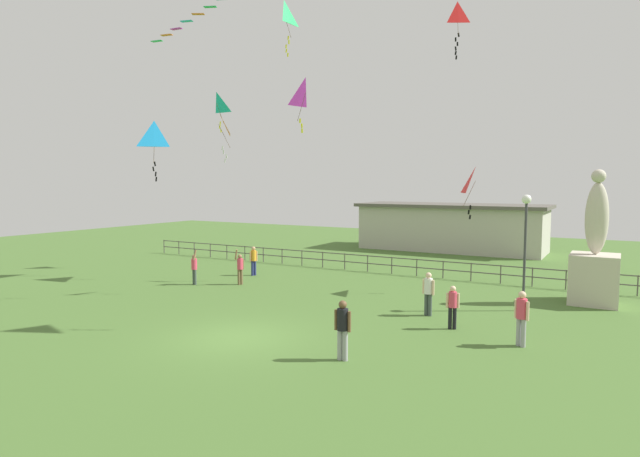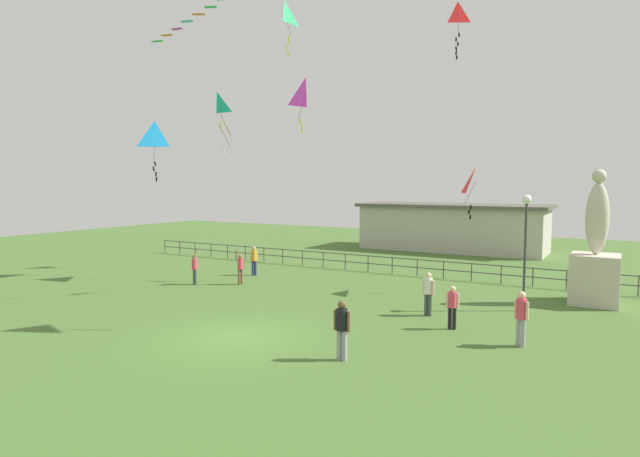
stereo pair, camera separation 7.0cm
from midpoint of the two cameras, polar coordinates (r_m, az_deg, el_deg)
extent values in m
plane|color=#476B2D|center=(17.95, -8.91, -11.54)|extent=(80.00, 80.00, 0.00)
cube|color=beige|center=(25.08, 27.31, -4.85)|extent=(1.87, 1.87, 2.10)
ellipsoid|color=beige|center=(24.79, 27.54, 0.97)|extent=(0.90, 0.76, 3.00)
sphere|color=beige|center=(24.75, 27.70, 5.01)|extent=(0.56, 0.56, 0.56)
cylinder|color=#38383D|center=(22.40, 21.06, -2.92)|extent=(0.10, 0.10, 4.28)
sphere|color=white|center=(22.21, 21.24, 2.95)|extent=(0.36, 0.36, 0.36)
cylinder|color=#3F4C47|center=(27.22, -13.35, -5.12)|extent=(0.13, 0.13, 0.77)
cylinder|color=#3F4C47|center=(27.36, -13.48, -5.07)|extent=(0.13, 0.13, 0.77)
cylinder|color=#D83F59|center=(27.19, -13.45, -3.74)|extent=(0.28, 0.28, 0.54)
sphere|color=#8C6647|center=(27.13, -13.46, -2.96)|extent=(0.21, 0.21, 0.21)
cylinder|color=#8C6647|center=(26.93, -13.39, -2.79)|extent=(0.16, 0.23, 0.52)
cylinder|color=#8C6647|center=(27.36, -13.61, -3.76)|extent=(0.08, 0.08, 0.51)
cylinder|color=#99999E|center=(17.92, 20.47, -10.36)|extent=(0.15, 0.15, 0.88)
cylinder|color=#99999E|center=(17.82, 20.91, -10.46)|extent=(0.15, 0.15, 0.88)
cylinder|color=#D83F59|center=(17.69, 20.77, -8.06)|extent=(0.32, 0.32, 0.62)
sphere|color=beige|center=(17.60, 20.81, -6.70)|extent=(0.24, 0.24, 0.24)
cylinder|color=beige|center=(17.83, 20.22, -8.07)|extent=(0.10, 0.10, 0.59)
cylinder|color=beige|center=(17.57, 21.31, -8.29)|extent=(0.10, 0.10, 0.59)
cylinder|color=brown|center=(26.82, -8.79, -5.19)|extent=(0.13, 0.13, 0.77)
cylinder|color=brown|center=(26.90, -8.52, -5.16)|extent=(0.13, 0.13, 0.77)
cylinder|color=#D83F59|center=(26.75, -8.67, -3.78)|extent=(0.28, 0.28, 0.55)
sphere|color=#8C6647|center=(26.70, -8.68, -2.99)|extent=(0.21, 0.21, 0.21)
cylinder|color=#8C6647|center=(26.62, -9.08, -2.78)|extent=(0.23, 0.15, 0.52)
cylinder|color=#8C6647|center=(26.85, -8.33, -3.82)|extent=(0.08, 0.08, 0.52)
cylinder|color=#3F4C47|center=(20.91, 11.25, -8.01)|extent=(0.14, 0.14, 0.85)
cylinder|color=#3F4C47|center=(20.83, 11.65, -8.06)|extent=(0.14, 0.14, 0.85)
cylinder|color=white|center=(20.72, 11.49, -6.09)|extent=(0.31, 0.31, 0.60)
sphere|color=beige|center=(20.65, 11.50, -4.96)|extent=(0.23, 0.23, 0.23)
cylinder|color=beige|center=(20.83, 10.99, -6.12)|extent=(0.09, 0.09, 0.57)
cylinder|color=beige|center=(20.63, 11.98, -6.25)|extent=(0.09, 0.09, 0.57)
cylinder|color=black|center=(19.21, 14.16, -9.34)|extent=(0.13, 0.13, 0.77)
cylinder|color=black|center=(19.19, 13.71, -9.34)|extent=(0.13, 0.13, 0.77)
cylinder|color=#D83F59|center=(19.05, 13.97, -7.42)|extent=(0.28, 0.28, 0.55)
sphere|color=beige|center=(18.97, 14.00, -6.31)|extent=(0.21, 0.21, 0.21)
cylinder|color=beige|center=(19.07, 14.54, -7.52)|extent=(0.08, 0.08, 0.52)
cylinder|color=beige|center=(19.04, 13.40, -7.52)|extent=(0.08, 0.08, 0.52)
cylinder|color=navy|center=(29.33, -7.35, -4.26)|extent=(0.14, 0.14, 0.81)
cylinder|color=navy|center=(29.41, -7.08, -4.24)|extent=(0.14, 0.14, 0.81)
cylinder|color=orange|center=(29.27, -7.23, -2.92)|extent=(0.30, 0.30, 0.57)
sphere|color=tan|center=(29.22, -7.24, -2.15)|extent=(0.22, 0.22, 0.22)
cylinder|color=tan|center=(29.18, -7.57, -3.01)|extent=(0.09, 0.09, 0.54)
cylinder|color=tan|center=(29.37, -6.89, -2.95)|extent=(0.09, 0.09, 0.54)
cylinder|color=#99999E|center=(15.49, 2.59, -12.47)|extent=(0.15, 0.15, 0.88)
cylinder|color=#99999E|center=(15.57, 2.02, -12.38)|extent=(0.15, 0.15, 0.88)
cylinder|color=black|center=(15.32, 2.32, -9.74)|extent=(0.32, 0.32, 0.62)
sphere|color=brown|center=(15.22, 2.32, -8.18)|extent=(0.24, 0.24, 0.24)
cylinder|color=brown|center=(15.23, 3.04, -9.98)|extent=(0.10, 0.10, 0.59)
cylinder|color=brown|center=(15.43, 1.60, -9.78)|extent=(0.10, 0.10, 0.59)
pyramid|color=red|center=(24.99, 16.31, 4.94)|extent=(0.96, 1.27, 1.21)
cylinder|color=#4C381E|center=(24.95, 15.66, 3.57)|extent=(0.52, 0.23, 1.21)
cube|color=black|center=(24.98, 15.78, 2.20)|extent=(0.09, 0.01, 0.20)
cube|color=black|center=(24.98, 15.62, 1.70)|extent=(0.11, 0.03, 0.21)
cube|color=black|center=(25.00, 15.75, 1.20)|extent=(0.11, 0.04, 0.21)
pyramid|color=orange|center=(28.23, -10.92, 10.93)|extent=(1.19, 1.27, 1.20)
cylinder|color=#4C381E|center=(28.17, -10.31, 9.74)|extent=(0.46, 0.39, 1.20)
cube|color=white|center=(28.15, -10.51, 8.52)|extent=(0.11, 0.02, 0.21)
cube|color=white|center=(28.12, -10.40, 8.08)|extent=(0.09, 0.03, 0.20)
cube|color=white|center=(28.08, -10.10, 7.64)|extent=(0.11, 0.03, 0.21)
cube|color=white|center=(28.08, -10.24, 7.19)|extent=(0.09, 0.03, 0.20)
pyramid|color=red|center=(29.45, 14.47, 21.48)|extent=(0.88, 0.69, 1.13)
cylinder|color=#4C381E|center=(29.15, 14.53, 20.51)|extent=(0.18, 0.30, 1.13)
cube|color=black|center=(29.02, 14.61, 19.49)|extent=(0.11, 0.04, 0.21)
cube|color=black|center=(28.94, 14.31, 19.09)|extent=(0.08, 0.04, 0.20)
cube|color=black|center=(28.90, 14.49, 18.66)|extent=(0.09, 0.01, 0.20)
cube|color=black|center=(28.83, 14.31, 18.24)|extent=(0.10, 0.05, 0.20)
cube|color=black|center=(28.78, 14.31, 17.82)|extent=(0.10, 0.03, 0.20)
cube|color=black|center=(28.74, 14.37, 17.39)|extent=(0.09, 0.02, 0.20)
pyramid|color=#19B2B2|center=(32.07, -11.13, 13.11)|extent=(0.88, 0.63, 1.12)
cylinder|color=#4C381E|center=(32.22, -10.75, 12.08)|extent=(0.03, 0.62, 1.12)
cube|color=yellow|center=(32.15, -10.74, 11.07)|extent=(0.11, 0.02, 0.21)
cube|color=yellow|center=(32.14, -10.78, 10.68)|extent=(0.11, 0.03, 0.21)
cube|color=yellow|center=(32.10, -10.66, 10.29)|extent=(0.12, 0.04, 0.21)
pyramid|color=#B22DB2|center=(24.09, -1.63, 14.41)|extent=(0.79, 0.94, 1.21)
cylinder|color=#4C381E|center=(24.22, -2.09, 12.92)|extent=(0.57, 0.19, 1.21)
cube|color=yellow|center=(24.15, -2.24, 11.51)|extent=(0.10, 0.03, 0.21)
cube|color=yellow|center=(24.11, -2.05, 10.99)|extent=(0.09, 0.02, 0.20)
cube|color=yellow|center=(24.09, -2.03, 10.47)|extent=(0.09, 0.02, 0.20)
pyramid|color=#1EB759|center=(30.37, -3.96, 22.07)|extent=(0.54, 1.06, 1.33)
cylinder|color=#4C381E|center=(30.04, -3.58, 20.94)|extent=(0.47, 0.05, 1.33)
cube|color=yellow|center=(29.87, -3.51, 19.78)|extent=(0.09, 0.04, 0.20)
cube|color=yellow|center=(29.81, -3.43, 19.38)|extent=(0.11, 0.05, 0.21)
cube|color=yellow|center=(29.78, -3.74, 18.96)|extent=(0.08, 0.03, 0.20)
cube|color=yellow|center=(29.72, -3.71, 18.55)|extent=(0.11, 0.04, 0.21)
cube|color=yellow|center=(29.66, -3.55, 18.14)|extent=(0.11, 0.04, 0.21)
pyramid|color=#198CD1|center=(24.57, -17.44, 9.42)|extent=(1.20, 1.18, 1.18)
cylinder|color=#4C381E|center=(24.18, -17.49, 8.11)|extent=(0.49, 0.55, 1.18)
cube|color=black|center=(24.15, -17.41, 6.65)|extent=(0.10, 0.04, 0.21)
cube|color=black|center=(24.16, -17.56, 6.12)|extent=(0.09, 0.04, 0.20)
cube|color=black|center=(24.13, -17.33, 5.61)|extent=(0.09, 0.04, 0.20)
cube|color=black|center=(24.12, -17.28, 5.09)|extent=(0.08, 0.04, 0.20)
cube|color=#1EB759|center=(29.27, -11.80, 22.29)|extent=(0.67, 0.46, 0.03)
cube|color=orange|center=(29.34, -13.04, 21.54)|extent=(0.66, 0.51, 0.03)
cube|color=#19B2B2|center=(29.47, -14.22, 20.79)|extent=(0.66, 0.39, 0.03)
cube|color=#B22DB2|center=(29.72, -15.25, 20.00)|extent=(0.64, 0.29, 0.03)
cube|color=orange|center=(30.03, -16.23, 19.34)|extent=(0.65, 0.34, 0.03)
cube|color=#1EB759|center=(30.34, -17.20, 18.69)|extent=(0.65, 0.32, 0.03)
cylinder|color=#4C4742|center=(40.01, -16.47, -1.87)|extent=(0.06, 0.06, 0.95)
cylinder|color=#4C4742|center=(38.97, -14.98, -2.01)|extent=(0.06, 0.06, 0.95)
cylinder|color=#4C4742|center=(37.96, -13.42, -2.16)|extent=(0.06, 0.06, 0.95)
cylinder|color=#4C4742|center=(36.98, -11.76, -2.31)|extent=(0.06, 0.06, 0.95)
cylinder|color=#4C4742|center=(36.03, -10.03, -2.47)|extent=(0.06, 0.06, 0.95)
cylinder|color=#4C4742|center=(35.09, -8.14, -2.64)|extent=(0.06, 0.06, 0.95)
cylinder|color=#4C4742|center=(34.20, -6.17, -2.82)|extent=(0.06, 0.06, 0.95)
cylinder|color=#4C4742|center=(33.38, -4.16, -3.00)|extent=(0.06, 0.06, 0.95)
cylinder|color=#4C4742|center=(32.59, -2.02, -3.18)|extent=(0.06, 0.06, 0.95)
cylinder|color=#4C4742|center=(31.85, 0.23, -3.37)|extent=(0.06, 0.06, 0.95)
cylinder|color=#4C4742|center=(31.14, 2.61, -3.56)|extent=(0.06, 0.06, 0.95)
cylinder|color=#4C4742|center=(30.51, 5.08, -3.75)|extent=(0.06, 0.06, 0.95)
cylinder|color=#4C4742|center=(29.92, 7.66, -3.95)|extent=(0.06, 0.06, 0.95)
cylinder|color=#4C4742|center=(29.41, 10.29, -4.14)|extent=(0.06, 0.06, 0.95)
cylinder|color=#4C4742|center=(28.96, 13.03, -4.33)|extent=(0.06, 0.06, 0.95)
cylinder|color=#4C4742|center=(28.58, 15.86, -4.51)|extent=(0.06, 0.06, 0.95)
cylinder|color=#4C4742|center=(28.27, 18.78, -4.69)|extent=(0.06, 0.06, 0.95)
cylinder|color=#4C4742|center=(28.03, 21.80, -4.86)|extent=(0.06, 0.06, 0.95)
cylinder|color=#4C4742|center=(27.87, 24.87, -5.02)|extent=(0.06, 0.06, 0.95)
cylinder|color=#4C4742|center=(27.79, 27.79, -5.16)|extent=(0.06, 0.06, 0.95)
cylinder|color=#4C4742|center=(27.78, 30.92, -5.30)|extent=(0.06, 0.06, 0.95)
cube|color=#4C4742|center=(29.75, 8.22, -3.16)|extent=(36.00, 0.05, 0.05)
cube|color=#4C4742|center=(29.81, 8.21, -3.99)|extent=(36.00, 0.05, 0.05)
cube|color=#B7B2A3|center=(41.10, 13.92, -0.02)|extent=(13.25, 4.68, 3.25)
cube|color=#59544C|center=(40.99, 13.98, 2.41)|extent=(13.85, 5.28, 0.24)
camera|label=1|loc=(0.03, -90.09, -0.01)|focal=29.76mm
camera|label=2|loc=(0.03, 89.91, 0.01)|focal=29.76mm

